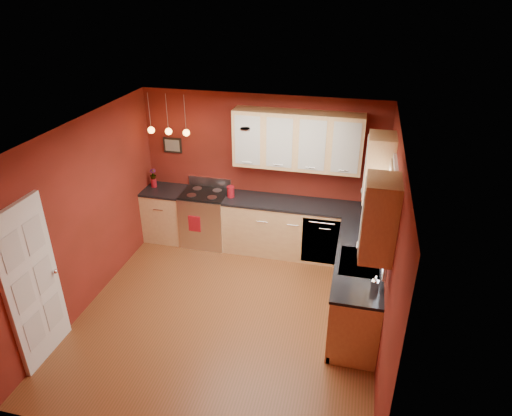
% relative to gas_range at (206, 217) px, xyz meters
% --- Properties ---
extents(floor, '(4.20, 4.20, 0.00)m').
position_rel_gas_range_xyz_m(floor, '(0.92, -1.80, -0.48)').
color(floor, brown).
rests_on(floor, ground).
extents(ceiling, '(4.00, 4.20, 0.02)m').
position_rel_gas_range_xyz_m(ceiling, '(0.92, -1.80, 2.12)').
color(ceiling, beige).
rests_on(ceiling, wall_back).
extents(wall_back, '(4.00, 0.02, 2.60)m').
position_rel_gas_range_xyz_m(wall_back, '(0.92, 0.30, 0.82)').
color(wall_back, maroon).
rests_on(wall_back, floor).
extents(wall_front, '(4.00, 0.02, 2.60)m').
position_rel_gas_range_xyz_m(wall_front, '(0.92, -3.90, 0.82)').
color(wall_front, maroon).
rests_on(wall_front, floor).
extents(wall_left, '(0.02, 4.20, 2.60)m').
position_rel_gas_range_xyz_m(wall_left, '(-1.08, -1.80, 0.82)').
color(wall_left, maroon).
rests_on(wall_left, floor).
extents(wall_right, '(0.02, 4.20, 2.60)m').
position_rel_gas_range_xyz_m(wall_right, '(2.92, -1.80, 0.82)').
color(wall_right, maroon).
rests_on(wall_right, floor).
extents(base_cabinets_back_left, '(0.70, 0.60, 0.90)m').
position_rel_gas_range_xyz_m(base_cabinets_back_left, '(-0.73, -0.00, -0.03)').
color(base_cabinets_back_left, '#E5BC7B').
rests_on(base_cabinets_back_left, floor).
extents(base_cabinets_back_right, '(2.54, 0.60, 0.90)m').
position_rel_gas_range_xyz_m(base_cabinets_back_right, '(1.65, -0.00, -0.03)').
color(base_cabinets_back_right, '#E5BC7B').
rests_on(base_cabinets_back_right, floor).
extents(base_cabinets_right, '(0.60, 2.10, 0.90)m').
position_rel_gas_range_xyz_m(base_cabinets_right, '(2.62, -1.35, -0.03)').
color(base_cabinets_right, '#E5BC7B').
rests_on(base_cabinets_right, floor).
extents(counter_back_left, '(0.70, 0.62, 0.04)m').
position_rel_gas_range_xyz_m(counter_back_left, '(-0.73, -0.00, 0.44)').
color(counter_back_left, black).
rests_on(counter_back_left, base_cabinets_back_left).
extents(counter_back_right, '(2.54, 0.62, 0.04)m').
position_rel_gas_range_xyz_m(counter_back_right, '(1.65, -0.00, 0.44)').
color(counter_back_right, black).
rests_on(counter_back_right, base_cabinets_back_right).
extents(counter_right, '(0.62, 2.10, 0.04)m').
position_rel_gas_range_xyz_m(counter_right, '(2.62, -1.35, 0.44)').
color(counter_right, black).
rests_on(counter_right, base_cabinets_right).
extents(gas_range, '(0.76, 0.64, 1.11)m').
position_rel_gas_range_xyz_m(gas_range, '(0.00, 0.00, 0.00)').
color(gas_range, silver).
rests_on(gas_range, floor).
extents(dishwasher_front, '(0.60, 0.02, 0.80)m').
position_rel_gas_range_xyz_m(dishwasher_front, '(2.02, -0.29, -0.03)').
color(dishwasher_front, silver).
rests_on(dishwasher_front, base_cabinets_back_right).
extents(sink, '(0.50, 0.70, 0.33)m').
position_rel_gas_range_xyz_m(sink, '(2.62, -1.50, 0.43)').
color(sink, gray).
rests_on(sink, counter_right).
extents(window, '(0.06, 1.02, 1.22)m').
position_rel_gas_range_xyz_m(window, '(2.89, -1.50, 1.21)').
color(window, white).
rests_on(window, wall_right).
extents(door_left_wall, '(0.12, 0.82, 2.05)m').
position_rel_gas_range_xyz_m(door_left_wall, '(-1.05, -3.00, 0.54)').
color(door_left_wall, white).
rests_on(door_left_wall, floor).
extents(upper_cabinets_back, '(2.00, 0.35, 0.90)m').
position_rel_gas_range_xyz_m(upper_cabinets_back, '(1.52, 0.12, 1.47)').
color(upper_cabinets_back, '#E5BC7B').
rests_on(upper_cabinets_back, wall_back).
extents(upper_cabinets_right, '(0.35, 1.95, 0.90)m').
position_rel_gas_range_xyz_m(upper_cabinets_right, '(2.75, -1.48, 1.47)').
color(upper_cabinets_right, '#E5BC7B').
rests_on(upper_cabinets_right, wall_right).
extents(wall_picture, '(0.32, 0.03, 0.26)m').
position_rel_gas_range_xyz_m(wall_picture, '(-0.63, 0.28, 1.17)').
color(wall_picture, black).
rests_on(wall_picture, wall_back).
extents(pendant_lights, '(0.71, 0.11, 0.66)m').
position_rel_gas_range_xyz_m(pendant_lights, '(-0.53, -0.05, 1.53)').
color(pendant_lights, gray).
rests_on(pendant_lights, ceiling).
extents(red_canister, '(0.13, 0.13, 0.19)m').
position_rel_gas_range_xyz_m(red_canister, '(0.47, -0.03, 0.55)').
color(red_canister, maroon).
rests_on(red_canister, counter_back_right).
extents(red_vase, '(0.10, 0.10, 0.15)m').
position_rel_gas_range_xyz_m(red_vase, '(-0.94, 0.06, 0.54)').
color(red_vase, maroon).
rests_on(red_vase, counter_back_left).
extents(flowers, '(0.13, 0.13, 0.19)m').
position_rel_gas_range_xyz_m(flowers, '(-0.94, 0.06, 0.69)').
color(flowers, maroon).
rests_on(flowers, red_vase).
extents(coffee_maker, '(0.20, 0.19, 0.25)m').
position_rel_gas_range_xyz_m(coffee_maker, '(2.77, 0.12, 0.58)').
color(coffee_maker, black).
rests_on(coffee_maker, counter_back_right).
extents(soap_pump, '(0.10, 0.10, 0.19)m').
position_rel_gas_range_xyz_m(soap_pump, '(2.81, -2.05, 0.55)').
color(soap_pump, white).
rests_on(soap_pump, counter_right).
extents(dish_towel, '(0.21, 0.01, 0.28)m').
position_rel_gas_range_xyz_m(dish_towel, '(-0.09, -0.33, 0.04)').
color(dish_towel, maroon).
rests_on(dish_towel, gas_range).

